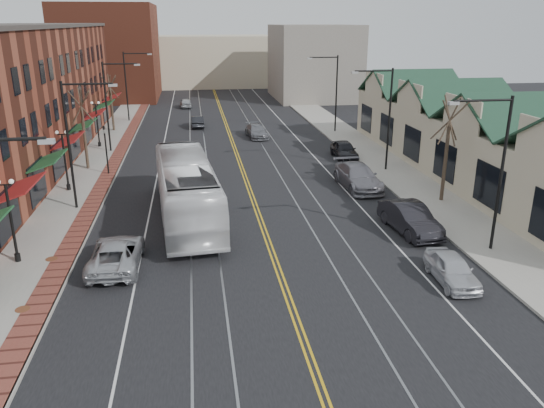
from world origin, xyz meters
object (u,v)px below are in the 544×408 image
object	(u,v)px
transit_bus	(187,190)
parked_car_a	(452,269)
parked_car_c	(358,177)
parked_suv	(116,254)
parked_car_d	(344,150)
parked_car_b	(410,218)

from	to	relation	value
transit_bus	parked_car_a	xyz separation A→B (m)	(12.15, -10.28, -1.21)
parked_car_a	parked_car_c	size ratio (longest dim) A/B	0.66
transit_bus	parked_suv	xyz separation A→B (m)	(-3.46, -6.37, -1.16)
transit_bus	parked_suv	bearing A→B (deg)	56.58
parked_suv	parked_car_a	bearing A→B (deg)	167.09
transit_bus	parked_car_d	xyz separation A→B (m)	(13.67, 13.36, -1.11)
parked_car_b	parked_car_d	xyz separation A→B (m)	(1.05, 17.45, -0.07)
transit_bus	parked_car_d	bearing A→B (deg)	-140.57
parked_suv	parked_car_d	distance (m)	26.13
transit_bus	parked_car_c	bearing A→B (deg)	-164.14
transit_bus	parked_car_c	distance (m)	13.12
parked_suv	parked_car_d	xyz separation A→B (m)	(17.13, 19.73, 0.05)
parked_car_d	parked_suv	bearing A→B (deg)	-129.59
transit_bus	parked_car_d	world-z (taller)	transit_bus
transit_bus	parked_suv	world-z (taller)	transit_bus
transit_bus	parked_car_d	distance (m)	19.15
parked_car_a	parked_car_b	bearing A→B (deg)	88.27
parked_car_a	parked_suv	bearing A→B (deg)	168.54
parked_car_b	parked_car_d	world-z (taller)	parked_car_b
parked_suv	parked_car_a	world-z (taller)	parked_suv
parked_car_d	parked_car_b	bearing A→B (deg)	-92.07
parked_car_a	parked_car_c	bearing A→B (deg)	92.30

